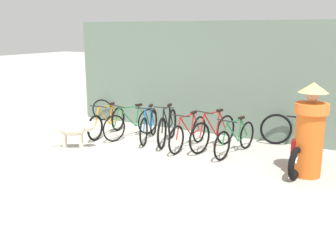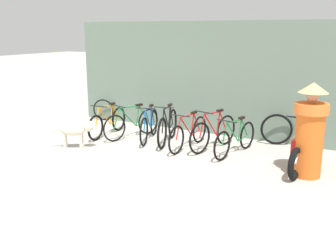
{
  "view_description": "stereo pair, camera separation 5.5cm",
  "coord_description": "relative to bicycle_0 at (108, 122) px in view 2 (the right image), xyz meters",
  "views": [
    {
      "loc": [
        4.26,
        -5.8,
        2.58
      ],
      "look_at": [
        0.43,
        1.02,
        0.65
      ],
      "focal_mm": 42.0,
      "sensor_mm": 36.0,
      "label": 1
    },
    {
      "loc": [
        4.3,
        -5.77,
        2.58
      ],
      "look_at": [
        0.43,
        1.02,
        0.65
      ],
      "focal_mm": 42.0,
      "sensor_mm": 36.0,
      "label": 2
    }
  ],
  "objects": [
    {
      "name": "ground_plane",
      "position": [
        1.7,
        -1.73,
        -0.33
      ],
      "size": [
        60.0,
        60.0,
        0.0
      ],
      "primitive_type": "plane",
      "color": "#B7B2A5"
    },
    {
      "name": "shop_wall_back",
      "position": [
        1.7,
        1.52,
        1.06
      ],
      "size": [
        7.12,
        0.2,
        2.78
      ],
      "color": "slate",
      "rests_on": "ground"
    },
    {
      "name": "bicycle_0",
      "position": [
        0.0,
        0.0,
        0.0
      ],
      "size": [
        0.46,
        1.66,
        0.81
      ],
      "rotation": [
        0.0,
        0.0,
        -1.48
      ],
      "color": "black",
      "rests_on": "ground"
    },
    {
      "name": "bicycle_1",
      "position": [
        0.64,
        0.14,
        0.02
      ],
      "size": [
        0.59,
        1.62,
        0.84
      ],
      "rotation": [
        0.0,
        0.0,
        -1.87
      ],
      "color": "black",
      "rests_on": "ground"
    },
    {
      "name": "bicycle_2",
      "position": [
        1.13,
        0.14,
        0.02
      ],
      "size": [
        0.61,
        1.57,
        0.85
      ],
      "rotation": [
        0.0,
        0.0,
        -1.25
      ],
      "color": "black",
      "rests_on": "ground"
    },
    {
      "name": "bicycle_3",
      "position": [
        1.63,
        0.15,
        0.04
      ],
      "size": [
        0.56,
        1.63,
        0.92
      ],
      "rotation": [
        0.0,
        0.0,
        -1.31
      ],
      "color": "black",
      "rests_on": "ground"
    },
    {
      "name": "bicycle_4",
      "position": [
        2.24,
        0.02,
        0.01
      ],
      "size": [
        0.46,
        1.68,
        0.82
      ],
      "rotation": [
        0.0,
        0.0,
        -1.61
      ],
      "color": "black",
      "rests_on": "ground"
    },
    {
      "name": "bicycle_5",
      "position": [
        2.75,
        0.23,
        0.03
      ],
      "size": [
        0.52,
        1.62,
        0.9
      ],
      "rotation": [
        0.0,
        0.0,
        -1.8
      ],
      "color": "black",
      "rests_on": "ground"
    },
    {
      "name": "bicycle_6",
      "position": [
        3.3,
        0.11,
        -0.0
      ],
      "size": [
        0.46,
        1.64,
        0.8
      ],
      "rotation": [
        0.0,
        0.0,
        -1.74
      ],
      "color": "black",
      "rests_on": "ground"
    },
    {
      "name": "motorcycle",
      "position": [
        4.76,
        -0.15,
        0.1
      ],
      "size": [
        0.58,
        1.81,
        1.07
      ],
      "rotation": [
        0.0,
        0.0,
        -1.65
      ],
      "color": "black",
      "rests_on": "ground"
    },
    {
      "name": "stray_dog",
      "position": [
        0.09,
        -1.22,
        0.09
      ],
      "size": [
        0.94,
        0.62,
        0.63
      ],
      "rotation": [
        0.0,
        0.0,
        0.52
      ],
      "color": "beige",
      "rests_on": "ground"
    },
    {
      "name": "person_in_robes",
      "position": [
        4.86,
        -0.45,
        0.53
      ],
      "size": [
        0.6,
        0.6,
        1.7
      ],
      "rotation": [
        0.0,
        0.0,
        3.18
      ],
      "color": "orange",
      "rests_on": "ground"
    },
    {
      "name": "spare_tire_left",
      "position": [
        -1.17,
        1.28,
        -0.03
      ],
      "size": [
        0.6,
        0.22,
        0.62
      ],
      "rotation": [
        0.0,
        0.0,
        0.3
      ],
      "color": "black",
      "rests_on": "ground"
    },
    {
      "name": "spare_tire_right",
      "position": [
        3.86,
        1.26,
        0.03
      ],
      "size": [
        0.7,
        0.26,
        0.72
      ],
      "rotation": [
        0.0,
        0.0,
        0.3
      ],
      "color": "black",
      "rests_on": "ground"
    }
  ]
}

